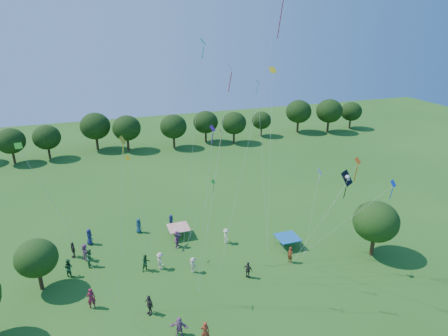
# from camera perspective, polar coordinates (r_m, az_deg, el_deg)

# --- Properties ---
(near_tree_north) EXTENTS (3.54, 3.54, 4.73)m
(near_tree_north) POSITION_cam_1_polar(r_m,az_deg,el_deg) (37.76, -25.24, -11.56)
(near_tree_north) COLOR #422B19
(near_tree_north) RESTS_ON ground
(near_tree_east) EXTENTS (4.36, 4.36, 5.66)m
(near_tree_east) POSITION_cam_1_polar(r_m,az_deg,el_deg) (41.25, 20.89, -7.17)
(near_tree_east) COLOR #422B19
(near_tree_east) RESTS_ON ground
(treeline) EXTENTS (88.01, 8.77, 6.77)m
(treeline) POSITION_cam_1_polar(r_m,az_deg,el_deg) (71.75, -12.18, 5.79)
(treeline) COLOR #422B19
(treeline) RESTS_ON ground
(tent_red_stripe) EXTENTS (2.20, 2.20, 1.10)m
(tent_red_stripe) POSITION_cam_1_polar(r_m,az_deg,el_deg) (43.28, -6.52, -8.45)
(tent_red_stripe) COLOR red
(tent_red_stripe) RESTS_ON ground
(tent_blue) EXTENTS (2.20, 2.20, 1.10)m
(tent_blue) POSITION_cam_1_polar(r_m,az_deg,el_deg) (41.73, 9.07, -9.78)
(tent_blue) COLOR #18599E
(tent_blue) RESTS_ON ground
(crowd_person_0) EXTENTS (0.83, 0.86, 1.57)m
(crowd_person_0) POSITION_cam_1_polar(r_m,az_deg,el_deg) (45.14, -7.56, -7.55)
(crowd_person_0) COLOR navy
(crowd_person_0) RESTS_ON ground
(crowd_person_1) EXTENTS (0.76, 0.63, 1.76)m
(crowd_person_1) POSITION_cam_1_polar(r_m,az_deg,el_deg) (31.02, -2.70, -22.33)
(crowd_person_1) COLOR #9F311C
(crowd_person_1) RESTS_ON ground
(crowd_person_2) EXTENTS (0.49, 0.90, 1.82)m
(crowd_person_2) POSITION_cam_1_polar(r_m,az_deg,el_deg) (40.38, -18.59, -12.05)
(crowd_person_2) COLOR #2B6530
(crowd_person_2) RESTS_ON ground
(crowd_person_3) EXTENTS (0.81, 1.22, 1.72)m
(crowd_person_3) POSITION_cam_1_polar(r_m,az_deg,el_deg) (38.49, -9.10, -12.97)
(crowd_person_3) COLOR #C3B09C
(crowd_person_3) RESTS_ON ground
(crowd_person_4) EXTENTS (0.78, 1.08, 1.68)m
(crowd_person_4) POSITION_cam_1_polar(r_m,az_deg,el_deg) (42.31, -20.78, -10.86)
(crowd_person_4) COLOR #423A35
(crowd_person_4) RESTS_ON ground
(crowd_person_5) EXTENTS (1.35, 1.73, 1.78)m
(crowd_person_5) POSITION_cam_1_polar(r_m,az_deg,el_deg) (41.44, -19.24, -11.26)
(crowd_person_5) COLOR #A45F8F
(crowd_person_5) RESTS_ON ground
(crowd_person_6) EXTENTS (0.87, 0.98, 1.75)m
(crowd_person_6) POSITION_cam_1_polar(r_m,az_deg,el_deg) (43.92, -18.70, -9.29)
(crowd_person_6) COLOR navy
(crowd_person_6) RESTS_ON ground
(crowd_person_7) EXTENTS (0.56, 0.71, 1.65)m
(crowd_person_7) POSITION_cam_1_polar(r_m,az_deg,el_deg) (39.41, 9.43, -12.16)
(crowd_person_7) COLOR maroon
(crowd_person_7) RESTS_ON ground
(crowd_person_8) EXTENTS (0.99, 0.88, 1.77)m
(crowd_person_8) POSITION_cam_1_polar(r_m,az_deg,el_deg) (39.65, -21.31, -13.14)
(crowd_person_8) COLOR #275C31
(crowd_person_8) RESTS_ON ground
(crowd_person_9) EXTENTS (0.95, 1.07, 1.53)m
(crowd_person_9) POSITION_cam_1_polar(r_m,az_deg,el_deg) (37.75, -4.44, -13.65)
(crowd_person_9) COLOR #B5AF90
(crowd_person_9) RESTS_ON ground
(crowd_person_10) EXTENTS (0.92, 1.01, 1.61)m
(crowd_person_10) POSITION_cam_1_polar(r_m,az_deg,el_deg) (37.01, 3.45, -14.33)
(crowd_person_10) COLOR #39352E
(crowd_person_10) RESTS_ON ground
(crowd_person_11) EXTENTS (1.42, 1.74, 1.80)m
(crowd_person_11) POSITION_cam_1_polar(r_m,az_deg,el_deg) (41.48, -6.70, -10.07)
(crowd_person_11) COLOR #884F7D
(crowd_person_11) RESTS_ON ground
(crowd_person_12) EXTENTS (0.82, 0.93, 1.66)m
(crowd_person_12) POSITION_cam_1_polar(r_m,az_deg,el_deg) (44.75, -12.11, -8.07)
(crowd_person_12) COLOR navy
(crowd_person_12) RESTS_ON ground
(crowd_person_13) EXTENTS (0.74, 0.53, 1.84)m
(crowd_person_13) POSITION_cam_1_polar(r_m,az_deg,el_deg) (35.36, -18.45, -17.22)
(crowd_person_13) COLOR maroon
(crowd_person_13) RESTS_ON ground
(crowd_person_14) EXTENTS (0.94, 0.75, 1.69)m
(crowd_person_14) POSITION_cam_1_polar(r_m,az_deg,el_deg) (38.48, -11.09, -13.14)
(crowd_person_14) COLOR #214D24
(crowd_person_14) RESTS_ON ground
(crowd_person_15) EXTENTS (0.55, 1.11, 1.66)m
(crowd_person_15) POSITION_cam_1_polar(r_m,az_deg,el_deg) (41.87, 0.30, -9.70)
(crowd_person_15) COLOR beige
(crowd_person_15) RESTS_ON ground
(crowd_person_16) EXTENTS (0.89, 1.13, 1.75)m
(crowd_person_16) POSITION_cam_1_polar(r_m,az_deg,el_deg) (33.69, -10.64, -18.64)
(crowd_person_16) COLOR #403633
(crowd_person_16) RESTS_ON ground
(crowd_person_17) EXTENTS (1.49, 1.10, 1.52)m
(crowd_person_17) POSITION_cam_1_polar(r_m,az_deg,el_deg) (31.75, -6.42, -21.54)
(crowd_person_17) COLOR #9B5A87
(crowd_person_17) RESTS_ON ground
(pirate_kite) EXTENTS (5.35, 1.26, 8.48)m
(pirate_kite) POSITION_cam_1_polar(r_m,az_deg,el_deg) (35.48, 17.10, -1.51)
(pirate_kite) COLOR black
(red_high_kite) EXTENTS (5.57, 1.30, 22.93)m
(red_high_kite) POSITION_cam_1_polar(r_m,az_deg,el_deg) (31.72, 6.45, 16.00)
(red_high_kite) COLOR red
(small_kite_0) EXTENTS (0.84, 5.56, 11.29)m
(small_kite_0) POSITION_cam_1_polar(r_m,az_deg,el_deg) (31.66, 16.96, -2.20)
(small_kite_0) COLOR #F2560E
(small_kite_1) EXTENTS (2.47, 2.36, 10.29)m
(small_kite_1) POSITION_cam_1_polar(r_m,az_deg,el_deg) (40.37, -0.68, 3.31)
(small_kite_1) COLOR #D3520B
(small_kite_2) EXTENTS (1.76, 1.83, 12.70)m
(small_kite_2) POSITION_cam_1_polar(r_m,az_deg,el_deg) (30.24, -14.37, -0.19)
(small_kite_2) COLOR gold
(small_kite_3) EXTENTS (4.92, 0.51, 13.77)m
(small_kite_3) POSITION_cam_1_polar(r_m,az_deg,el_deg) (27.91, -23.23, -4.56)
(small_kite_3) COLOR #23951B
(small_kite_4) EXTENTS (6.24, 3.89, 8.00)m
(small_kite_4) POSITION_cam_1_polar(r_m,az_deg,el_deg) (36.52, 21.33, -3.67)
(small_kite_4) COLOR blue
(small_kite_5) EXTENTS (1.76, 0.57, 13.55)m
(small_kite_5) POSITION_cam_1_polar(r_m,az_deg,el_deg) (29.27, -2.17, -0.08)
(small_kite_5) COLOR #5F1687
(small_kite_6) EXTENTS (2.15, 1.75, 7.86)m
(small_kite_6) POSITION_cam_1_polar(r_m,az_deg,el_deg) (37.45, 13.26, -1.91)
(small_kite_6) COLOR silver
(small_kite_7) EXTENTS (1.76, 3.38, 19.34)m
(small_kite_7) POSITION_cam_1_polar(r_m,az_deg,el_deg) (31.34, -3.85, 9.34)
(small_kite_7) COLOR #0CB491
(small_kite_8) EXTENTS (2.84, 0.56, 17.81)m
(small_kite_8) POSITION_cam_1_polar(r_m,az_deg,el_deg) (28.25, -0.27, 5.58)
(small_kite_8) COLOR red
(small_kite_9) EXTENTS (1.75, 2.44, 9.07)m
(small_kite_9) POSITION_cam_1_polar(r_m,az_deg,el_deg) (37.15, -12.79, -1.62)
(small_kite_9) COLOR #ECAE0C
(small_kite_10) EXTENTS (1.88, 3.86, 16.64)m
(small_kite_10) POSITION_cam_1_polar(r_m,az_deg,el_deg) (36.27, 6.80, 8.55)
(small_kite_10) COLOR yellow
(small_kite_11) EXTENTS (3.13, 0.78, 7.16)m
(small_kite_11) POSITION_cam_1_polar(r_m,az_deg,el_deg) (36.11, -2.36, -4.15)
(small_kite_11) COLOR green
(small_kite_12) EXTENTS (0.34, 4.12, 15.51)m
(small_kite_12) POSITION_cam_1_polar(r_m,az_deg,el_deg) (36.48, 5.22, 5.22)
(small_kite_12) COLOR #1280BA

